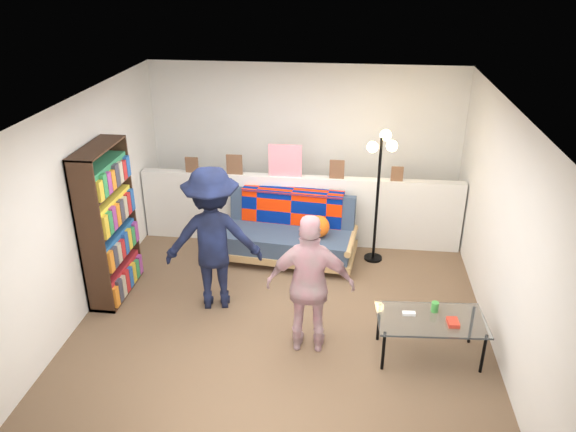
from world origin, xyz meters
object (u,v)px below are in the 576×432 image
object	(u,v)px
person_left	(213,239)
person_right	(310,285)
futon_sofa	(289,233)
bookshelf	(108,228)
floor_lamp	(381,171)
coffee_table	(432,321)

from	to	relation	value
person_left	person_right	size ratio (longest dim) A/B	1.12
futon_sofa	person_right	world-z (taller)	person_right
futon_sofa	bookshelf	world-z (taller)	bookshelf
bookshelf	person_right	xyz separation A→B (m)	(2.42, -0.79, -0.11)
bookshelf	futon_sofa	bearing A→B (deg)	28.95
person_left	person_right	xyz separation A→B (m)	(1.15, -0.69, -0.09)
floor_lamp	person_left	size ratio (longest dim) A/B	1.05
futon_sofa	bookshelf	distance (m)	2.33
bookshelf	floor_lamp	distance (m)	3.39
bookshelf	coffee_table	xyz separation A→B (m)	(3.64, -0.79, -0.44)
bookshelf	coffee_table	world-z (taller)	bookshelf
coffee_table	person_right	world-z (taller)	person_right
futon_sofa	floor_lamp	xyz separation A→B (m)	(1.15, 0.11, 0.90)
futon_sofa	floor_lamp	bearing A→B (deg)	5.37
person_right	bookshelf	bearing A→B (deg)	-18.98
coffee_table	person_right	size ratio (longest dim) A/B	0.74
person_left	floor_lamp	bearing A→B (deg)	-156.05
bookshelf	person_right	bearing A→B (deg)	-18.01
floor_lamp	person_left	bearing A→B (deg)	-145.17
futon_sofa	person_right	bearing A→B (deg)	-77.24
bookshelf	floor_lamp	size ratio (longest dim) A/B	1.04
bookshelf	coffee_table	size ratio (longest dim) A/B	1.67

